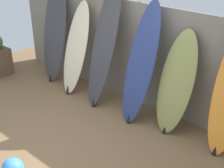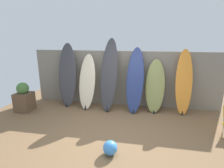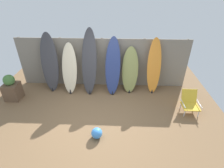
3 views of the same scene
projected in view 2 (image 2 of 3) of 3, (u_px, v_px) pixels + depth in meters
name	position (u px, v px, depth m)	size (l,w,h in m)	color
ground	(113.00, 136.00, 4.05)	(7.68, 7.68, 0.00)	brown
fence_back	(124.00, 79.00, 5.72)	(6.08, 0.11, 1.80)	gray
surfboard_charcoal_0	(67.00, 75.00, 5.67)	(0.63, 0.58, 2.05)	#38383D
surfboard_cream_1	(87.00, 82.00, 5.52)	(0.52, 0.63, 1.71)	beige
surfboard_charcoal_2	(109.00, 75.00, 5.35)	(0.59, 0.74, 2.21)	#38383D
surfboard_navy_3	(135.00, 81.00, 5.22)	(0.56, 0.66, 1.94)	navy
surfboard_olive_4	(155.00, 86.00, 5.25)	(0.59, 0.55, 1.59)	olive
surfboard_orange_5	(184.00, 83.00, 5.08)	(0.48, 0.50, 1.90)	orange
planter_box	(24.00, 98.00, 5.36)	(0.47, 0.47, 0.90)	brown
beach_ball	(110.00, 148.00, 3.39)	(0.28, 0.28, 0.28)	#3F8CE5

